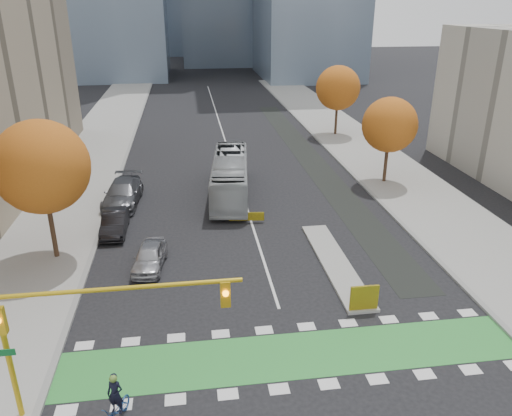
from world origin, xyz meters
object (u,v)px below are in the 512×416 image
object	(u,v)px
traffic_signal_west	(81,319)
parked_car_b	(115,223)
tree_east_far	(338,88)
bus	(230,176)
parked_car_a	(150,256)
tree_east_near	(390,125)
tree_west	(42,167)
parked_car_c	(123,193)
hazard_board	(364,298)
cyclist	(117,407)

from	to	relation	value
traffic_signal_west	parked_car_b	world-z (taller)	traffic_signal_west
traffic_signal_west	parked_car_b	bearing A→B (deg)	93.91
tree_east_far	bus	world-z (taller)	tree_east_far
tree_east_far	parked_car_a	xyz separation A→B (m)	(-19.00, -27.87, -4.56)
tree_east_near	tree_west	bearing A→B (deg)	-157.38
parked_car_a	parked_car_c	world-z (taller)	parked_car_c
parked_car_a	parked_car_b	size ratio (longest dim) A/B	0.94
hazard_board	parked_car_b	xyz separation A→B (m)	(-13.00, 10.93, -0.10)
tree_west	parked_car_a	distance (m)	7.62
tree_east_near	parked_car_a	size ratio (longest dim) A/B	1.77
hazard_board	parked_car_c	bearing A→B (deg)	129.21
tree_east_near	parked_car_c	distance (m)	21.46
hazard_board	parked_car_b	world-z (taller)	hazard_board
parked_car_b	tree_east_near	bearing A→B (deg)	18.49
tree_west	tree_east_near	size ratio (longest dim) A/B	1.16
cyclist	bus	size ratio (longest dim) A/B	0.19
hazard_board	traffic_signal_west	distance (m)	13.23
tree_west	parked_car_c	world-z (taller)	tree_west
traffic_signal_west	parked_car_a	size ratio (longest dim) A/B	2.14
tree_east_far	tree_east_near	bearing A→B (deg)	-91.79
hazard_board	parked_car_a	size ratio (longest dim) A/B	0.35
tree_east_near	tree_east_far	xyz separation A→B (m)	(0.50, 16.00, 0.38)
traffic_signal_west	parked_car_c	size ratio (longest dim) A/B	1.44
tree_east_far	parked_car_a	distance (m)	34.03
parked_car_b	parked_car_c	bearing A→B (deg)	90.38
traffic_signal_west	parked_car_c	distance (m)	20.91
parked_car_b	parked_car_c	distance (m)	5.00
tree_east_far	tree_west	bearing A→B (deg)	-133.30
traffic_signal_west	hazard_board	bearing A→B (deg)	21.55
bus	parked_car_a	bearing A→B (deg)	-110.89
tree_east_far	parked_car_c	bearing A→B (deg)	-140.27
tree_west	parked_car_c	xyz separation A→B (m)	(3.00, 8.13, -4.76)
tree_west	tree_east_far	bearing A→B (deg)	46.70
cyclist	tree_east_far	bearing A→B (deg)	83.24
hazard_board	parked_car_a	world-z (taller)	hazard_board
bus	parked_car_b	xyz separation A→B (m)	(-8.06, -5.70, -0.85)
hazard_board	cyclist	size ratio (longest dim) A/B	0.67
parked_car_c	tree_east_near	bearing A→B (deg)	9.65
tree_east_near	parked_car_b	xyz separation A→B (m)	(-21.00, -6.87, -4.16)
parked_car_a	parked_car_c	distance (m)	10.31
tree_west	parked_car_b	world-z (taller)	tree_west
tree_east_near	traffic_signal_west	world-z (taller)	tree_east_near
parked_car_a	cyclist	bearing A→B (deg)	-85.15
tree_east_far	bus	bearing A→B (deg)	-128.06
tree_east_far	parked_car_a	bearing A→B (deg)	-124.29
traffic_signal_west	bus	distance (m)	22.60
hazard_board	tree_west	size ratio (longest dim) A/B	0.17
parked_car_b	traffic_signal_west	bearing A→B (deg)	-85.70
cyclist	parked_car_a	distance (m)	11.34
tree_east_far	cyclist	xyz separation A→B (m)	(-19.50, -39.20, -4.54)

